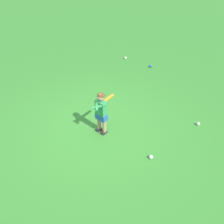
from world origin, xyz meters
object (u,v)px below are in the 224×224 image
Objects in this scene: play_ball_midfield at (198,124)px; play_ball_center_lawn at (151,157)px; play_ball_far_right at (151,66)px; play_ball_by_bucket at (125,58)px; child_batter at (101,110)px.

play_ball_center_lawn is at bearing -87.00° from play_ball_midfield.
play_ball_far_right is at bearing 136.26° from play_ball_center_lawn.
play_ball_by_bucket reaches higher than play_ball_midfield.
play_ball_far_right is (-1.79, 3.32, -0.60)m from child_batter.
play_ball_far_right is at bearing 118.30° from child_batter.
play_ball_midfield is at bearing -13.47° from play_ball_by_bucket.
play_ball_midfield is (1.23, 2.05, -0.61)m from child_batter.
play_ball_far_right is 1.04× the size of play_ball_by_bucket.
child_batter is 11.18× the size of play_ball_far_right.
child_batter is 11.58× the size of play_ball_by_bucket.
play_ball_center_lawn is at bearing -43.74° from play_ball_far_right.
child_batter is at bearing -165.02° from play_ball_center_lawn.
child_batter is at bearing -120.86° from play_ball_midfield.
play_ball_center_lawn is (3.10, -2.97, -0.00)m from play_ball_far_right.
child_batter is 1.49m from play_ball_center_lawn.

